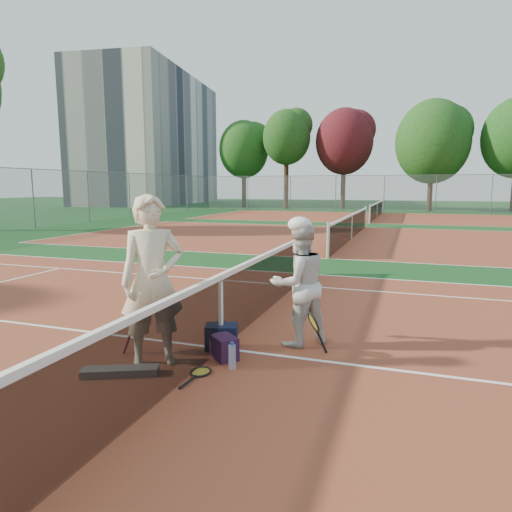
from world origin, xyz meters
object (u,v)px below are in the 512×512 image
at_px(player_b, 299,284).
at_px(racket_spare, 201,372).
at_px(water_bottle, 232,357).
at_px(sports_bag_navy, 222,337).
at_px(racket_black_held, 313,334).
at_px(racket_red, 136,332).
at_px(sports_bag_purple, 224,347).
at_px(player_a, 153,281).
at_px(net_main, 221,312).
at_px(apartment_block, 152,141).

distance_m(player_b, racket_spare, 1.79).
height_order(racket_spare, water_bottle, water_bottle).
xyz_separation_m(sports_bag_navy, water_bottle, (0.40, -0.60, -0.02)).
bearing_deg(racket_black_held, racket_spare, 6.15).
bearing_deg(racket_red, racket_spare, -50.57).
bearing_deg(sports_bag_purple, racket_red, -171.18).
relative_size(sports_bag_navy, water_bottle, 1.40).
bearing_deg(water_bottle, racket_black_held, 43.99).
xyz_separation_m(racket_red, water_bottle, (1.39, -0.10, -0.14)).
height_order(player_a, player_b, player_a).
bearing_deg(sports_bag_purple, player_a, -151.21).
xyz_separation_m(racket_black_held, sports_bag_navy, (-1.20, -0.18, -0.11)).
bearing_deg(net_main, player_b, 29.39).
bearing_deg(racket_black_held, racket_red, -18.84).
xyz_separation_m(racket_red, racket_black_held, (2.20, 0.68, -0.01)).
height_order(net_main, player_b, player_b).
bearing_deg(net_main, racket_red, -153.54).
bearing_deg(player_b, racket_black_held, 86.48).
bearing_deg(sports_bag_purple, player_b, 47.98).
xyz_separation_m(player_b, racket_black_held, (0.28, -0.34, -0.57)).
relative_size(player_a, player_b, 1.22).
relative_size(player_a, racket_red, 3.62).
bearing_deg(sports_bag_navy, player_a, -128.26).
relative_size(net_main, racket_spare, 18.30).
distance_m(apartment_block, racket_red, 52.55).
xyz_separation_m(player_a, player_b, (1.50, 1.25, -0.19)).
height_order(net_main, racket_red, net_main).
relative_size(racket_black_held, sports_bag_purple, 1.55).
bearing_deg(racket_black_held, sports_bag_navy, -27.50).
height_order(player_a, racket_spare, player_a).
relative_size(racket_spare, sports_bag_navy, 1.43).
relative_size(apartment_block, sports_bag_navy, 52.30).
relative_size(player_a, racket_spare, 3.45).
bearing_deg(net_main, sports_bag_purple, -60.23).
xyz_separation_m(racket_spare, sports_bag_navy, (-0.09, 0.83, 0.15)).
bearing_deg(net_main, apartment_block, 122.47).
relative_size(apartment_block, water_bottle, 73.33).
distance_m(player_a, sports_bag_navy, 1.27).
bearing_deg(apartment_block, sports_bag_navy, -57.52).
bearing_deg(water_bottle, player_b, 64.65).
height_order(player_b, racket_black_held, player_b).
bearing_deg(sports_bag_navy, racket_black_held, 8.47).
bearing_deg(sports_bag_purple, racket_spare, -99.19).
height_order(player_a, sports_bag_navy, player_a).
bearing_deg(water_bottle, sports_bag_purple, 128.03).
bearing_deg(water_bottle, racket_red, 175.74).
xyz_separation_m(net_main, racket_red, (-0.99, -0.49, -0.22)).
distance_m(net_main, sports_bag_navy, 0.34).
height_order(net_main, sports_bag_navy, net_main).
bearing_deg(sports_bag_navy, racket_red, -153.37).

